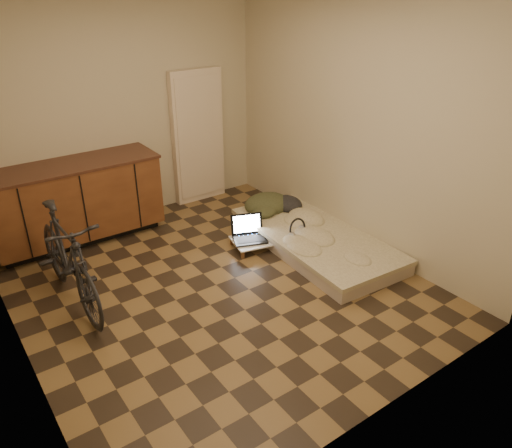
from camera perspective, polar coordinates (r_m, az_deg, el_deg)
room_shell at (r=4.34m, az=-5.20°, el=7.52°), size 3.50×4.00×2.60m
cabinets at (r=5.86m, az=-19.89°, el=2.41°), size 1.84×0.62×0.91m
appliance_panel at (r=6.53m, az=-6.67°, el=9.84°), size 0.70×0.10×1.70m
bicycle at (r=4.71m, az=-20.79°, el=-3.25°), size 0.49×1.57×1.01m
futon at (r=5.56m, az=6.77°, el=-1.77°), size 1.11×2.10×0.18m
clothing_pile at (r=6.03m, az=1.91°, el=2.95°), size 0.64×0.55×0.24m
headphones at (r=5.41m, az=4.77°, el=-0.45°), size 0.28×0.26×0.17m
lap_desk at (r=5.52m, az=0.43°, el=-1.79°), size 0.67×0.51×0.10m
laptop at (r=5.50m, az=-0.83°, el=-1.16°), size 0.45×0.43×0.24m
mouse at (r=5.54m, az=2.55°, el=-1.37°), size 0.10×0.11×0.03m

